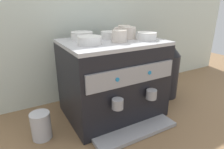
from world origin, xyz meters
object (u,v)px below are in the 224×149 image
object	(u,v)px
ceramic_cup_1	(119,36)
ceramic_cup_2	(129,33)
ceramic_bowl_0	(90,40)
coffee_grinder	(168,70)
ceramic_bowl_1	(110,35)
espresso_machine	(112,79)
ceramic_bowl_2	(147,36)
milk_pitcher	(41,126)
ceramic_cup_0	(124,31)
ceramic_bowl_3	(82,36)

from	to	relation	value
ceramic_cup_1	ceramic_cup_2	world-z (taller)	ceramic_cup_2
ceramic_bowl_0	coffee_grinder	size ratio (longest dim) A/B	0.30
ceramic_cup_1	ceramic_bowl_1	xyz separation A→B (m)	(0.01, 0.12, -0.01)
espresso_machine	ceramic_cup_1	size ratio (longest dim) A/B	4.85
ceramic_bowl_1	ceramic_bowl_2	world-z (taller)	ceramic_bowl_2
ceramic_bowl_0	milk_pitcher	size ratio (longest dim) A/B	0.87
ceramic_cup_0	ceramic_bowl_2	bearing A→B (deg)	-81.28
espresso_machine	ceramic_cup_1	distance (m)	0.26
espresso_machine	ceramic_bowl_2	bearing A→B (deg)	-22.84
ceramic_cup_2	ceramic_bowl_1	distance (m)	0.11
coffee_grinder	ceramic_bowl_0	bearing A→B (deg)	-176.61
milk_pitcher	ceramic_cup_2	bearing A→B (deg)	5.31
milk_pitcher	ceramic_cup_0	bearing A→B (deg)	15.25
ceramic_cup_2	ceramic_bowl_3	bearing A→B (deg)	159.49
ceramic_bowl_0	ceramic_cup_0	bearing A→B (deg)	27.10
ceramic_cup_2	milk_pitcher	distance (m)	0.69
ceramic_cup_0	ceramic_bowl_1	xyz separation A→B (m)	(-0.13, -0.05, -0.01)
ceramic_cup_1	ceramic_bowl_3	bearing A→B (deg)	133.03
ceramic_bowl_1	milk_pitcher	world-z (taller)	ceramic_bowl_1
milk_pitcher	ceramic_bowl_2	bearing A→B (deg)	-3.17
ceramic_cup_2	milk_pitcher	xyz separation A→B (m)	(-0.55, -0.05, -0.42)
ceramic_cup_0	ceramic_cup_1	bearing A→B (deg)	-128.90
ceramic_bowl_0	ceramic_bowl_1	distance (m)	0.20
ceramic_cup_2	ceramic_cup_0	bearing A→B (deg)	73.03
ceramic_cup_0	ceramic_bowl_3	bearing A→B (deg)	-177.35
ceramic_cup_0	ceramic_cup_2	distance (m)	0.11
ceramic_bowl_1	milk_pitcher	size ratio (longest dim) A/B	0.75
coffee_grinder	milk_pitcher	distance (m)	0.90
ceramic_cup_1	coffee_grinder	bearing A→B (deg)	6.87
espresso_machine	ceramic_bowl_3	size ratio (longest dim) A/B	4.52
ceramic_bowl_2	ceramic_bowl_3	xyz separation A→B (m)	(-0.32, 0.18, 0.00)
ceramic_cup_1	ceramic_cup_2	xyz separation A→B (m)	(0.11, 0.06, 0.00)
ceramic_cup_0	milk_pitcher	world-z (taller)	ceramic_cup_0
espresso_machine	ceramic_bowl_1	distance (m)	0.26
ceramic_bowl_2	espresso_machine	bearing A→B (deg)	157.16
ceramic_cup_1	ceramic_bowl_1	world-z (taller)	ceramic_cup_1
ceramic_bowl_0	milk_pitcher	world-z (taller)	ceramic_bowl_0
ceramic_cup_2	ceramic_bowl_0	world-z (taller)	ceramic_cup_2
ceramic_bowl_2	ceramic_bowl_3	bearing A→B (deg)	150.34
milk_pitcher	ceramic_bowl_0	bearing A→B (deg)	1.05
ceramic_bowl_2	milk_pitcher	bearing A→B (deg)	176.83
ceramic_bowl_2	coffee_grinder	bearing A→B (deg)	15.19
ceramic_cup_2	ceramic_bowl_2	world-z (taller)	ceramic_cup_2
ceramic_bowl_0	ceramic_bowl_1	world-z (taller)	same
ceramic_bowl_0	milk_pitcher	xyz separation A→B (m)	(-0.28, -0.01, -0.40)
ceramic_cup_2	ceramic_bowl_1	xyz separation A→B (m)	(-0.09, 0.06, -0.01)
ceramic_cup_2	ceramic_bowl_3	size ratio (longest dim) A/B	0.84
ceramic_bowl_1	espresso_machine	bearing A→B (deg)	-107.57
espresso_machine	ceramic_bowl_3	world-z (taller)	ceramic_bowl_3
ceramic_bowl_1	ceramic_bowl_3	world-z (taller)	ceramic_bowl_3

